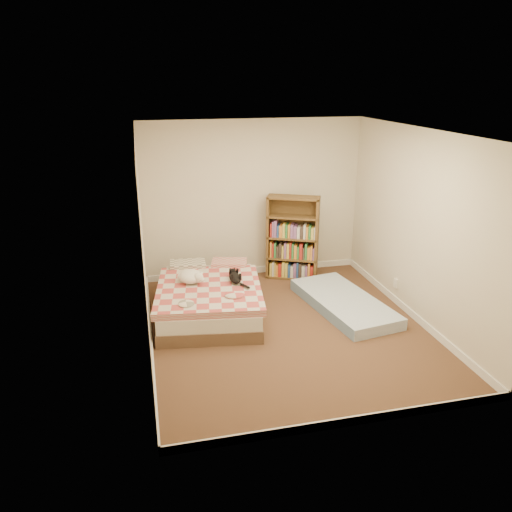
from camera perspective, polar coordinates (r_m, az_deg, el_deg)
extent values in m
cube|color=#4D2F21|center=(6.59, 3.61, -8.21)|extent=(3.50, 4.00, 0.01)
cube|color=white|center=(5.85, 4.14, 13.97)|extent=(3.50, 4.00, 0.01)
cube|color=beige|center=(7.97, -0.34, 6.46)|extent=(3.50, 0.01, 2.50)
cube|color=beige|center=(4.36, 11.52, -5.60)|extent=(3.50, 0.01, 2.50)
cube|color=beige|center=(5.85, -12.77, 0.97)|extent=(0.01, 4.00, 2.50)
cube|color=beige|center=(6.81, 18.12, 3.12)|extent=(0.01, 4.00, 2.50)
cube|color=white|center=(8.32, -0.30, -1.63)|extent=(3.50, 0.02, 0.10)
cube|color=white|center=(4.99, 10.49, -18.10)|extent=(3.50, 0.02, 0.10)
cube|color=white|center=(6.33, -11.86, -9.34)|extent=(0.02, 4.00, 0.10)
cube|color=white|center=(7.22, 17.04, -6.03)|extent=(0.02, 4.00, 0.10)
cube|color=white|center=(7.43, 15.70, -3.02)|extent=(0.03, 0.09, 0.13)
cube|color=brown|center=(6.97, -5.31, -5.85)|extent=(1.56, 2.04, 0.17)
cube|color=silver|center=(6.89, -5.36, -4.51)|extent=(1.53, 2.00, 0.19)
cube|color=#BC4846|center=(6.83, -5.40, -3.44)|extent=(1.58, 1.71, 0.09)
cube|color=gray|center=(7.44, -8.52, -1.35)|extent=(0.56, 0.40, 0.14)
cube|color=#BC4846|center=(7.51, -3.82, -0.97)|extent=(0.56, 0.40, 0.14)
cube|color=brown|center=(7.84, 1.50, 1.87)|extent=(0.15, 0.26, 1.35)
cube|color=brown|center=(8.06, 6.81, 2.25)|extent=(0.15, 0.26, 1.35)
cube|color=brown|center=(8.06, 3.93, 2.33)|extent=(0.74, 0.36, 1.35)
cube|color=brown|center=(8.17, 4.08, -2.32)|extent=(0.85, 0.59, 0.03)
cube|color=brown|center=(7.94, 4.19, 2.13)|extent=(0.85, 0.59, 0.03)
cube|color=brown|center=(7.77, 4.31, 6.67)|extent=(0.85, 0.59, 0.03)
cube|color=#6E91B8|center=(7.18, 9.99, -5.29)|extent=(1.08, 1.88, 0.16)
ellipsoid|color=black|center=(6.81, -2.41, -2.50)|extent=(0.16, 0.35, 0.11)
sphere|color=black|center=(6.98, -2.70, -1.86)|extent=(0.11, 0.11, 0.11)
cone|color=black|center=(6.98, -3.00, -1.45)|extent=(0.04, 0.04, 0.04)
cone|color=black|center=(6.99, -2.50, -1.41)|extent=(0.04, 0.04, 0.04)
cylinder|color=black|center=(6.63, -1.28, -3.42)|extent=(0.03, 0.20, 0.04)
ellipsoid|color=white|center=(6.83, -7.48, -2.32)|extent=(0.34, 0.37, 0.17)
sphere|color=white|center=(6.74, -6.55, -2.45)|extent=(0.14, 0.14, 0.14)
sphere|color=white|center=(6.71, -6.08, -2.68)|extent=(0.06, 0.06, 0.06)
sphere|color=white|center=(6.89, -8.71, -2.36)|extent=(0.08, 0.08, 0.08)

